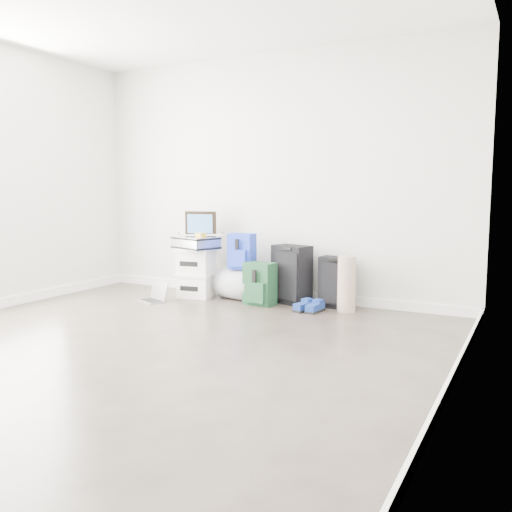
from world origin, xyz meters
The scene contains 14 objects.
ground centered at (0.00, 0.00, 0.00)m, with size 5.00×5.00×0.00m, color #322A24.
room_envelope centered at (0.00, 0.02, 1.72)m, with size 4.52×5.02×2.71m.
boxes_stack centered at (-0.77, 2.11, 0.28)m, with size 0.43×0.37×0.56m.
briefcase centered at (-0.77, 2.11, 0.63)m, with size 0.47×0.35×0.14m, color #B2B2B7.
painting centered at (-0.77, 2.21, 0.83)m, with size 0.37×0.09×0.28m.
drone centered at (-0.69, 2.09, 0.72)m, with size 0.43×0.43×0.05m.
duffel_bag centered at (-0.21, 2.20, 0.18)m, with size 0.35×0.35×0.57m, color #9A9CA3.
blue_backpack centered at (-0.21, 2.17, 0.54)m, with size 0.28×0.21×0.39m.
large_suitcase centered at (0.33, 2.30, 0.31)m, with size 0.46×0.37×0.63m.
green_backpack centered at (0.06, 2.07, 0.22)m, with size 0.35×0.27×0.45m.
carry_on centered at (0.83, 2.32, 0.27)m, with size 0.35×0.24×0.53m.
shoes centered at (0.66, 2.01, 0.04)m, with size 0.27×0.28×0.09m.
rolled_rug centered at (0.98, 2.20, 0.28)m, with size 0.18×0.18×0.56m, color gray.
laptop centered at (-1.05, 1.70, 0.05)m, with size 0.35×0.31×0.21m.
Camera 1 is at (2.66, -2.97, 1.21)m, focal length 38.00 mm.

